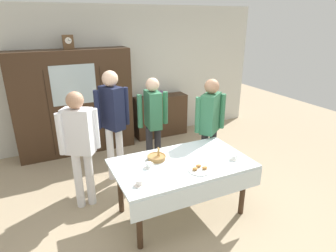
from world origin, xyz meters
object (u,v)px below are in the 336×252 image
(tea_cup_near_right, at_px, (234,157))
(spoon_back_edge, at_px, (180,160))
(bread_basket, at_px, (157,157))
(spoon_mid_right, at_px, (180,166))
(book_stack, at_px, (161,94))
(person_beside_shelf, at_px, (79,140))
(person_behind_table_right, at_px, (210,121))
(person_near_right_end, at_px, (153,117))
(tea_cup_mid_left, at_px, (149,165))
(person_behind_table_left, at_px, (113,115))
(tea_cup_far_left, at_px, (139,183))
(wall_cabinet, at_px, (75,103))
(mantel_clock, at_px, (68,42))
(pastry_plate, at_px, (200,169))
(bookshelf_low, at_px, (161,116))
(dining_table, at_px, (183,171))
(spoon_far_left, at_px, (204,159))

(tea_cup_near_right, distance_m, spoon_back_edge, 0.70)
(bread_basket, distance_m, spoon_mid_right, 0.34)
(book_stack, xyz_separation_m, person_beside_shelf, (-1.98, -1.89, 0.04))
(person_behind_table_right, bearing_deg, person_near_right_end, 138.88)
(tea_cup_mid_left, bearing_deg, person_behind_table_left, 95.22)
(tea_cup_far_left, bearing_deg, person_behind_table_left, 85.03)
(book_stack, bearing_deg, wall_cabinet, -178.37)
(mantel_clock, xyz_separation_m, spoon_mid_right, (0.81, -2.64, -1.30))
(pastry_plate, relative_size, spoon_back_edge, 2.35)
(bookshelf_low, xyz_separation_m, person_beside_shelf, (-1.98, -1.89, 0.54))
(dining_table, xyz_separation_m, person_near_right_end, (0.12, 1.24, 0.32))
(spoon_mid_right, bearing_deg, person_behind_table_right, 38.39)
(person_beside_shelf, bearing_deg, bookshelf_low, 43.60)
(bookshelf_low, relative_size, book_stack, 5.04)
(mantel_clock, relative_size, person_near_right_end, 0.15)
(dining_table, relative_size, person_beside_shelf, 1.05)
(pastry_plate, bearing_deg, tea_cup_far_left, 179.47)
(mantel_clock, xyz_separation_m, spoon_back_edge, (0.89, -2.50, -1.30))
(person_beside_shelf, bearing_deg, person_near_right_end, 21.79)
(mantel_clock, height_order, person_near_right_end, mantel_clock)
(person_behind_table_left, bearing_deg, person_beside_shelf, -138.04)
(tea_cup_mid_left, bearing_deg, bread_basket, 40.76)
(bookshelf_low, bearing_deg, person_beside_shelf, -136.40)
(mantel_clock, height_order, tea_cup_near_right, mantel_clock)
(dining_table, relative_size, tea_cup_near_right, 13.11)
(wall_cabinet, bearing_deg, bookshelf_low, 1.63)
(tea_cup_far_left, relative_size, spoon_back_edge, 1.09)
(mantel_clock, height_order, spoon_far_left, mantel_clock)
(dining_table, bearing_deg, person_beside_shelf, 145.76)
(tea_cup_far_left, relative_size, spoon_far_left, 1.09)
(mantel_clock, xyz_separation_m, person_behind_table_right, (1.69, -1.95, -1.07))
(tea_cup_mid_left, relative_size, person_beside_shelf, 0.08)
(mantel_clock, height_order, tea_cup_mid_left, mantel_clock)
(bookshelf_low, xyz_separation_m, spoon_mid_right, (-0.95, -2.69, 0.31))
(bookshelf_low, xyz_separation_m, person_near_right_end, (-0.76, -1.40, 0.52))
(bookshelf_low, distance_m, person_beside_shelf, 2.79)
(bookshelf_low, relative_size, person_beside_shelf, 0.70)
(bread_basket, bearing_deg, tea_cup_near_right, -24.65)
(person_behind_table_right, xyz_separation_m, person_near_right_end, (-0.69, 0.60, -0.02))
(tea_cup_near_right, xyz_separation_m, spoon_mid_right, (-0.72, 0.13, -0.02))
(mantel_clock, relative_size, bookshelf_low, 0.21)
(person_behind_table_right, bearing_deg, tea_cup_near_right, -101.14)
(dining_table, distance_m, spoon_mid_right, 0.14)
(tea_cup_mid_left, distance_m, tea_cup_near_right, 1.10)
(book_stack, bearing_deg, person_beside_shelf, -136.40)
(bookshelf_low, distance_m, person_behind_table_right, 2.07)
(tea_cup_mid_left, distance_m, person_behind_table_left, 1.23)
(tea_cup_mid_left, xyz_separation_m, bread_basket, (0.16, 0.14, 0.01))
(wall_cabinet, height_order, mantel_clock, mantel_clock)
(pastry_plate, bearing_deg, wall_cabinet, 109.48)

